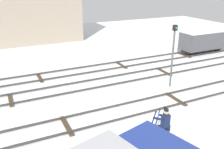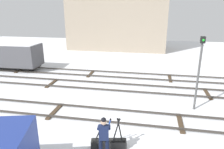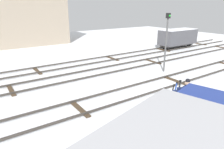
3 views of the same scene
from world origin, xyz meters
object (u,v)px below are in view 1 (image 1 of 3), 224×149
at_px(rail_worker, 165,123).
at_px(freight_car_back_track, 204,40).
at_px(signal_post, 173,51).
at_px(switch_lever_frame, 157,130).

bearing_deg(rail_worker, freight_car_back_track, 28.61).
distance_m(signal_post, freight_car_back_track, 10.18).
height_order(signal_post, freight_car_back_track, signal_post).
height_order(rail_worker, signal_post, signal_post).
bearing_deg(switch_lever_frame, freight_car_back_track, 27.13).
distance_m(switch_lever_frame, rail_worker, 0.98).
height_order(rail_worker, freight_car_back_track, freight_car_back_track).
relative_size(switch_lever_frame, signal_post, 0.36).
bearing_deg(rail_worker, switch_lever_frame, 71.75).
bearing_deg(signal_post, rail_worker, -130.57).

